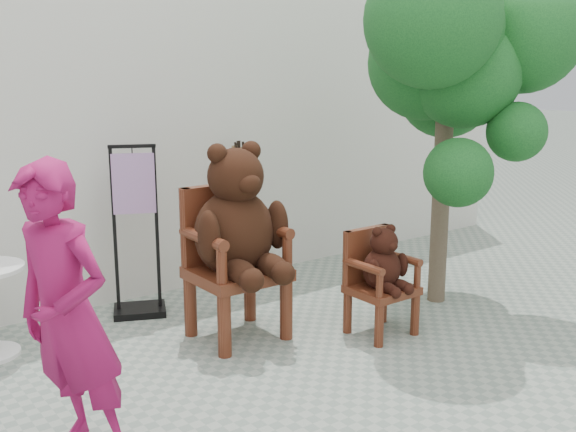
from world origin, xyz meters
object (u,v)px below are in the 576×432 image
(display_stand, at_px, (137,250))
(tree, at_px, (454,55))
(person, at_px, (69,317))
(stool_bucket, at_px, (245,222))
(chair_big, at_px, (236,231))
(chair_small, at_px, (381,270))

(display_stand, xyz_separation_m, tree, (2.36, -1.45, 1.68))
(person, xyz_separation_m, stool_bucket, (2.51, 2.11, -0.21))
(person, distance_m, display_stand, 2.34)
(chair_big, xyz_separation_m, chair_small, (0.98, -0.64, -0.35))
(chair_big, relative_size, tree, 0.52)
(chair_big, xyz_separation_m, person, (-1.68, -0.98, -0.04))
(chair_small, height_order, stool_bucket, stool_bucket)
(display_stand, relative_size, tree, 0.49)
(chair_small, bearing_deg, person, -172.72)
(chair_small, relative_size, display_stand, 0.61)
(chair_big, relative_size, chair_small, 1.73)
(chair_big, distance_m, person, 1.95)
(chair_big, distance_m, stool_bucket, 1.42)
(chair_small, xyz_separation_m, stool_bucket, (-0.15, 1.77, 0.10))
(tree, bearing_deg, chair_small, -170.87)
(chair_small, height_order, person, person)
(chair_big, relative_size, display_stand, 1.05)
(person, relative_size, display_stand, 1.12)
(stool_bucket, bearing_deg, person, -139.93)
(chair_small, distance_m, person, 2.70)
(display_stand, height_order, tree, tree)
(chair_big, height_order, person, person)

